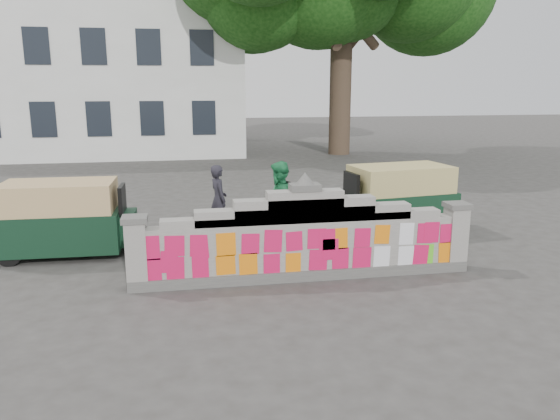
{
  "coord_description": "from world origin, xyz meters",
  "views": [
    {
      "loc": [
        -2.2,
        -9.45,
        3.56
      ],
      "look_at": [
        -0.27,
        1.0,
        1.1
      ],
      "focal_mm": 35.0,
      "sensor_mm": 36.0,
      "label": 1
    }
  ],
  "objects_px": {
    "cyclist_rider": "(219,210)",
    "pedestrian": "(279,203)",
    "rickshaw_left": "(64,218)",
    "cyclist_bike": "(219,224)",
    "rickshaw_right": "(397,198)"
  },
  "relations": [
    {
      "from": "rickshaw_right",
      "to": "rickshaw_left",
      "type": "bearing_deg",
      "value": -3.42
    },
    {
      "from": "cyclist_rider",
      "to": "pedestrian",
      "type": "xyz_separation_m",
      "value": [
        1.35,
        -0.17,
        0.16
      ]
    },
    {
      "from": "cyclist_bike",
      "to": "pedestrian",
      "type": "height_order",
      "value": "pedestrian"
    },
    {
      "from": "cyclist_bike",
      "to": "rickshaw_left",
      "type": "relative_size",
      "value": 0.61
    },
    {
      "from": "cyclist_bike",
      "to": "pedestrian",
      "type": "distance_m",
      "value": 1.44
    },
    {
      "from": "cyclist_rider",
      "to": "rickshaw_left",
      "type": "bearing_deg",
      "value": 79.73
    },
    {
      "from": "cyclist_rider",
      "to": "cyclist_bike",
      "type": "bearing_deg",
      "value": -0.0
    },
    {
      "from": "cyclist_rider",
      "to": "rickshaw_right",
      "type": "xyz_separation_m",
      "value": [
        4.37,
        0.31,
        0.06
      ]
    },
    {
      "from": "cyclist_rider",
      "to": "rickshaw_left",
      "type": "height_order",
      "value": "rickshaw_left"
    },
    {
      "from": "rickshaw_left",
      "to": "pedestrian",
      "type": "bearing_deg",
      "value": 2.52
    },
    {
      "from": "cyclist_rider",
      "to": "pedestrian",
      "type": "height_order",
      "value": "pedestrian"
    },
    {
      "from": "cyclist_rider",
      "to": "pedestrian",
      "type": "distance_m",
      "value": 1.37
    },
    {
      "from": "cyclist_rider",
      "to": "rickshaw_left",
      "type": "distance_m",
      "value": 3.26
    },
    {
      "from": "cyclist_bike",
      "to": "rickshaw_right",
      "type": "relative_size",
      "value": 0.58
    },
    {
      "from": "cyclist_rider",
      "to": "pedestrian",
      "type": "relative_size",
      "value": 0.83
    }
  ]
}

